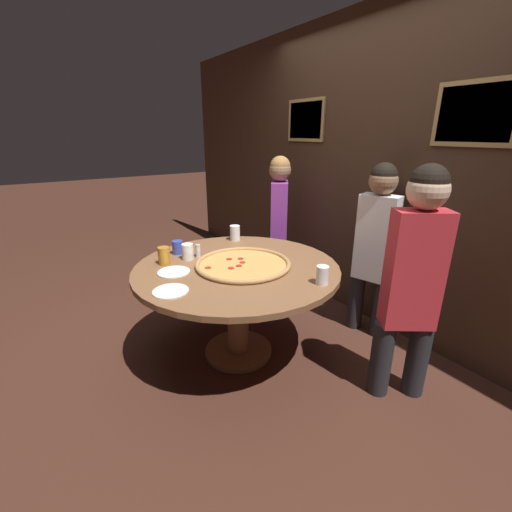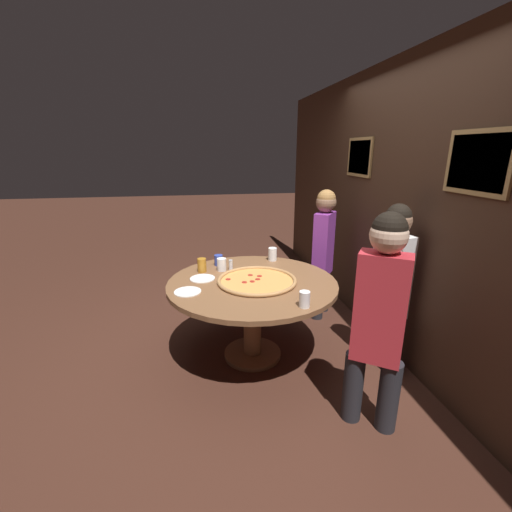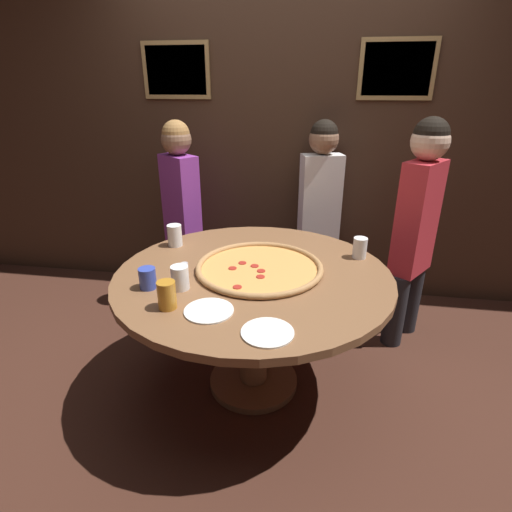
% 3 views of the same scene
% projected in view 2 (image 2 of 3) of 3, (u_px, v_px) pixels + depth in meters
% --- Properties ---
extents(ground_plane, '(24.00, 24.00, 0.00)m').
position_uv_depth(ground_plane, '(253.00, 355.00, 3.18)').
color(ground_plane, '#422319').
extents(back_wall, '(6.40, 0.08, 2.60)m').
position_uv_depth(back_wall, '(401.00, 212.00, 3.01)').
color(back_wall, '#3D281C').
rests_on(back_wall, ground_plane).
extents(dining_table, '(1.46, 1.46, 0.74)m').
position_uv_depth(dining_table, '(252.00, 296.00, 3.00)').
color(dining_table, brown).
rests_on(dining_table, ground_plane).
extents(giant_pizza, '(0.68, 0.68, 0.03)m').
position_uv_depth(giant_pizza, '(257.00, 280.00, 2.93)').
color(giant_pizza, '#E0994C').
rests_on(giant_pizza, dining_table).
extents(drink_cup_near_right, '(0.09, 0.09, 0.12)m').
position_uv_depth(drink_cup_near_right, '(222.00, 264.00, 3.20)').
color(drink_cup_near_right, white).
rests_on(drink_cup_near_right, dining_table).
extents(drink_cup_front_edge, '(0.08, 0.08, 0.10)m').
position_uv_depth(drink_cup_front_edge, '(219.00, 260.00, 3.35)').
color(drink_cup_front_edge, '#384CB7').
rests_on(drink_cup_front_edge, dining_table).
extents(drink_cup_far_right, '(0.09, 0.09, 0.13)m').
position_uv_depth(drink_cup_far_right, '(272.00, 254.00, 3.49)').
color(drink_cup_far_right, white).
rests_on(drink_cup_far_right, dining_table).
extents(drink_cup_by_shaker, '(0.08, 0.08, 0.13)m').
position_uv_depth(drink_cup_by_shaker, '(202.00, 265.00, 3.16)').
color(drink_cup_by_shaker, '#BC7A23').
rests_on(drink_cup_by_shaker, dining_table).
extents(drink_cup_beside_pizza, '(0.08, 0.08, 0.12)m').
position_uv_depth(drink_cup_beside_pizza, '(305.00, 299.00, 2.45)').
color(drink_cup_beside_pizza, white).
rests_on(drink_cup_beside_pizza, dining_table).
extents(white_plate_far_back, '(0.22, 0.22, 0.01)m').
position_uv_depth(white_plate_far_back, '(202.00, 278.00, 3.00)').
color(white_plate_far_back, white).
rests_on(white_plate_far_back, dining_table).
extents(white_plate_right_side, '(0.22, 0.22, 0.01)m').
position_uv_depth(white_plate_right_side, '(188.00, 292.00, 2.72)').
color(white_plate_right_side, white).
rests_on(white_plate_right_side, dining_table).
extents(condiment_shaker, '(0.04, 0.04, 0.10)m').
position_uv_depth(condiment_shaker, '(231.00, 265.00, 3.22)').
color(condiment_shaker, silver).
rests_on(condiment_shaker, dining_table).
extents(diner_far_left, '(0.36, 0.32, 1.43)m').
position_uv_depth(diner_far_left, '(323.00, 247.00, 3.75)').
color(diner_far_left, '#232328').
rests_on(diner_far_left, ground_plane).
extents(diner_far_right, '(0.32, 0.38, 1.49)m').
position_uv_depth(diner_far_right, '(380.00, 313.00, 2.15)').
color(diner_far_right, '#232328').
rests_on(diner_far_right, ground_plane).
extents(diner_side_left, '(0.38, 0.24, 1.43)m').
position_uv_depth(diner_side_left, '(391.00, 279.00, 2.81)').
color(diner_side_left, '#232328').
rests_on(diner_side_left, ground_plane).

